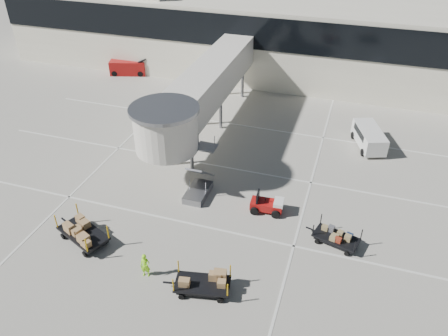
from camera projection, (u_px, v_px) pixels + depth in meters
The scene contains 11 objects.
ground at pixel (190, 247), 26.64m from camera, with size 140.00×140.00×0.00m, color #B8B4A5.
lane_markings at pixel (226, 165), 34.18m from camera, with size 40.00×30.00×0.02m.
terminal at pixel (286, 37), 48.11m from camera, with size 64.00×12.11×15.20m.
jet_bridge at pixel (198, 94), 34.97m from camera, with size 5.70×20.40×6.03m.
baggage_tug at pixel (267, 205), 29.22m from camera, with size 2.24×1.51×1.43m.
suitcase_cart at pixel (335, 238), 26.66m from camera, with size 3.41×2.03×1.31m.
box_cart_near at pixel (202, 285), 23.42m from camera, with size 3.76×2.05×1.44m.
box_cart_far at pixel (84, 232), 26.77m from camera, with size 4.15×2.86×1.62m.
ground_worker at pixel (145, 266), 24.32m from camera, with size 0.56×0.37×1.54m, color #7FD916.
minivan at pixel (369, 136), 36.10m from camera, with size 3.05×4.56×1.61m.
belt_loader at pixel (129, 67), 49.53m from camera, with size 4.56×2.74×2.07m.
Camera 1 is at (7.95, -17.87, 18.82)m, focal length 35.00 mm.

